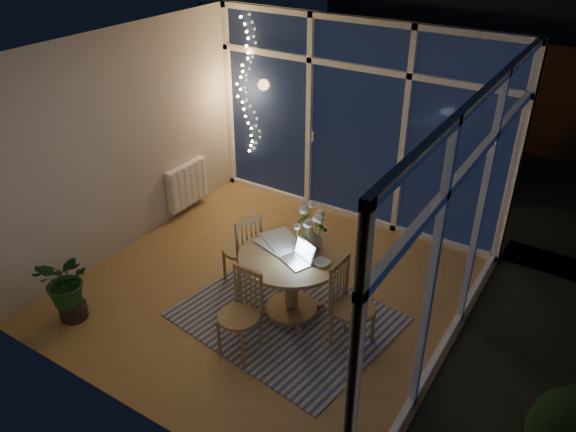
{
  "coord_description": "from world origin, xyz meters",
  "views": [
    {
      "loc": [
        2.84,
        -4.09,
        3.82
      ],
      "look_at": [
        0.09,
        0.25,
        0.85
      ],
      "focal_mm": 35.0,
      "sensor_mm": 36.0,
      "label": 1
    }
  ],
  "objects_px": {
    "dining_table": "(291,284)",
    "chair_right": "(354,307)",
    "chair_left": "(241,248)",
    "flower_vase": "(311,240)",
    "laptop": "(296,253)",
    "potted_plant": "(68,287)",
    "chair_front": "(239,315)"
  },
  "relations": [
    {
      "from": "chair_left",
      "to": "chair_front",
      "type": "height_order",
      "value": "chair_left"
    },
    {
      "from": "chair_front",
      "to": "flower_vase",
      "type": "xyz_separation_m",
      "value": [
        0.21,
        0.94,
        0.38
      ]
    },
    {
      "from": "dining_table",
      "to": "chair_front",
      "type": "bearing_deg",
      "value": -97.76
    },
    {
      "from": "chair_front",
      "to": "dining_table",
      "type": "bearing_deg",
      "value": 83.54
    },
    {
      "from": "chair_left",
      "to": "dining_table",
      "type": "bearing_deg",
      "value": 97.44
    },
    {
      "from": "chair_front",
      "to": "flower_vase",
      "type": "height_order",
      "value": "flower_vase"
    },
    {
      "from": "chair_left",
      "to": "chair_right",
      "type": "height_order",
      "value": "chair_right"
    },
    {
      "from": "chair_left",
      "to": "laptop",
      "type": "distance_m",
      "value": 0.96
    },
    {
      "from": "flower_vase",
      "to": "chair_left",
      "type": "bearing_deg",
      "value": -177.71
    },
    {
      "from": "potted_plant",
      "to": "dining_table",
      "type": "bearing_deg",
      "value": 34.47
    },
    {
      "from": "chair_front",
      "to": "chair_left",
      "type": "bearing_deg",
      "value": 126.52
    },
    {
      "from": "chair_left",
      "to": "chair_right",
      "type": "relative_size",
      "value": 0.97
    },
    {
      "from": "flower_vase",
      "to": "laptop",
      "type": "bearing_deg",
      "value": -91.66
    },
    {
      "from": "chair_left",
      "to": "potted_plant",
      "type": "bearing_deg",
      "value": -18.43
    },
    {
      "from": "dining_table",
      "to": "chair_right",
      "type": "relative_size",
      "value": 1.13
    },
    {
      "from": "laptop",
      "to": "potted_plant",
      "type": "bearing_deg",
      "value": -124.66
    },
    {
      "from": "flower_vase",
      "to": "chair_right",
      "type": "bearing_deg",
      "value": -24.83
    },
    {
      "from": "chair_left",
      "to": "laptop",
      "type": "height_order",
      "value": "laptop"
    },
    {
      "from": "dining_table",
      "to": "chair_right",
      "type": "bearing_deg",
      "value": -8.0
    },
    {
      "from": "dining_table",
      "to": "chair_left",
      "type": "distance_m",
      "value": 0.77
    },
    {
      "from": "dining_table",
      "to": "flower_vase",
      "type": "height_order",
      "value": "flower_vase"
    },
    {
      "from": "chair_left",
      "to": "potted_plant",
      "type": "relative_size",
      "value": 1.2
    },
    {
      "from": "chair_left",
      "to": "laptop",
      "type": "relative_size",
      "value": 3.11
    },
    {
      "from": "dining_table",
      "to": "potted_plant",
      "type": "xyz_separation_m",
      "value": [
        -1.85,
        -1.27,
        0.02
      ]
    },
    {
      "from": "dining_table",
      "to": "chair_front",
      "type": "height_order",
      "value": "chair_front"
    },
    {
      "from": "dining_table",
      "to": "potted_plant",
      "type": "bearing_deg",
      "value": -145.53
    },
    {
      "from": "dining_table",
      "to": "chair_left",
      "type": "height_order",
      "value": "chair_left"
    },
    {
      "from": "chair_left",
      "to": "flower_vase",
      "type": "height_order",
      "value": "flower_vase"
    },
    {
      "from": "dining_table",
      "to": "chair_front",
      "type": "distance_m",
      "value": 0.76
    },
    {
      "from": "potted_plant",
      "to": "chair_left",
      "type": "bearing_deg",
      "value": 52.21
    },
    {
      "from": "chair_right",
      "to": "chair_front",
      "type": "bearing_deg",
      "value": 128.95
    },
    {
      "from": "dining_table",
      "to": "laptop",
      "type": "bearing_deg",
      "value": -40.05
    }
  ]
}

